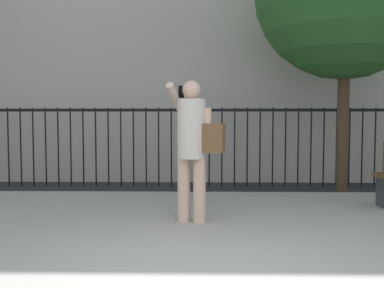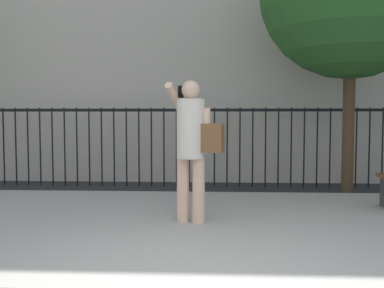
# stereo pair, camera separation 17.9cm
# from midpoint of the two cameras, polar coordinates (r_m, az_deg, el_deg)

# --- Properties ---
(sidewalk) EXTENTS (28.00, 4.40, 0.15)m
(sidewalk) POSITION_cam_midpoint_polar(r_m,az_deg,el_deg) (5.68, 2.33, -10.42)
(sidewalk) COLOR #9E9B93
(sidewalk) RESTS_ON ground
(iron_fence) EXTENTS (12.03, 0.04, 1.60)m
(iron_fence) POSITION_cam_midpoint_polar(r_m,az_deg,el_deg) (9.22, 2.57, 0.95)
(iron_fence) COLOR black
(iron_fence) RESTS_ON ground
(pedestrian_on_phone) EXTENTS (0.71, 0.51, 1.72)m
(pedestrian_on_phone) POSITION_cam_midpoint_polar(r_m,az_deg,el_deg) (5.50, 1.03, 0.46)
(pedestrian_on_phone) COLOR beige
(pedestrian_on_phone) RESTS_ON sidewalk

